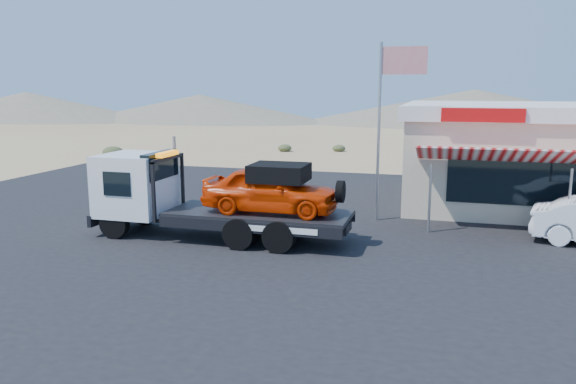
# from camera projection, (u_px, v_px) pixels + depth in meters

# --- Properties ---
(ground) EXTENTS (120.00, 120.00, 0.00)m
(ground) POSITION_uv_depth(u_px,v_px,m) (197.00, 245.00, 16.49)
(ground) COLOR #9F815A
(ground) RESTS_ON ground
(asphalt_lot) EXTENTS (32.00, 24.00, 0.02)m
(asphalt_lot) POSITION_uv_depth(u_px,v_px,m) (290.00, 225.00, 18.79)
(asphalt_lot) COLOR black
(asphalt_lot) RESTS_ON ground
(tow_truck) EXTENTS (7.79, 2.31, 2.60)m
(tow_truck) POSITION_uv_depth(u_px,v_px,m) (214.00, 193.00, 16.99)
(tow_truck) COLOR black
(tow_truck) RESTS_ON asphalt_lot
(jerky_store) EXTENTS (10.40, 9.97, 3.90)m
(jerky_store) POSITION_uv_depth(u_px,v_px,m) (541.00, 154.00, 21.80)
(jerky_store) COLOR beige
(jerky_store) RESTS_ON asphalt_lot
(flagpole) EXTENTS (1.55, 0.10, 6.00)m
(flagpole) POSITION_uv_depth(u_px,v_px,m) (386.00, 111.00, 18.72)
(flagpole) COLOR #99999E
(flagpole) RESTS_ON asphalt_lot
(desert_scrub) EXTENTS (21.66, 32.64, 0.73)m
(desert_scrub) POSITION_uv_depth(u_px,v_px,m) (13.00, 171.00, 28.71)
(desert_scrub) COLOR #414927
(desert_scrub) RESTS_ON ground
(distant_hills) EXTENTS (126.00, 48.00, 4.20)m
(distant_hills) POSITION_uv_depth(u_px,v_px,m) (311.00, 108.00, 70.89)
(distant_hills) COLOR #726B59
(distant_hills) RESTS_ON ground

